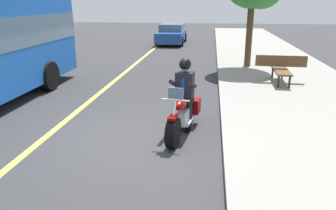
{
  "coord_description": "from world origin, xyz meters",
  "views": [
    {
      "loc": [
        6.79,
        1.68,
        2.99
      ],
      "look_at": [
        -0.21,
        0.77,
        0.75
      ],
      "focal_mm": 35.27,
      "sensor_mm": 36.0,
      "label": 1
    }
  ],
  "objects_px": {
    "car_silver": "(172,34)",
    "bench_sidewalk": "(281,67)",
    "motorcycle_main": "(182,115)",
    "rider_main": "(185,88)"
  },
  "relations": [
    {
      "from": "motorcycle_main",
      "to": "car_silver",
      "type": "bearing_deg",
      "value": -172.32
    },
    {
      "from": "motorcycle_main",
      "to": "rider_main",
      "type": "bearing_deg",
      "value": 172.55
    },
    {
      "from": "car_silver",
      "to": "bench_sidewalk",
      "type": "distance_m",
      "value": 13.06
    },
    {
      "from": "motorcycle_main",
      "to": "bench_sidewalk",
      "type": "bearing_deg",
      "value": 147.49
    },
    {
      "from": "motorcycle_main",
      "to": "rider_main",
      "type": "distance_m",
      "value": 0.61
    },
    {
      "from": "car_silver",
      "to": "bench_sidewalk",
      "type": "bearing_deg",
      "value": 24.39
    },
    {
      "from": "bench_sidewalk",
      "to": "rider_main",
      "type": "bearing_deg",
      "value": -33.32
    },
    {
      "from": "rider_main",
      "to": "bench_sidewalk",
      "type": "xyz_separation_m",
      "value": [
        -4.72,
        3.1,
        -0.32
      ]
    },
    {
      "from": "motorcycle_main",
      "to": "bench_sidewalk",
      "type": "xyz_separation_m",
      "value": [
        -4.91,
        3.13,
        0.26
      ]
    },
    {
      "from": "rider_main",
      "to": "bench_sidewalk",
      "type": "distance_m",
      "value": 5.66
    }
  ]
}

